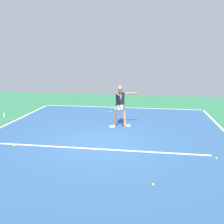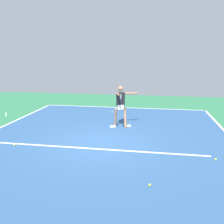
# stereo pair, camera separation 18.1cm
# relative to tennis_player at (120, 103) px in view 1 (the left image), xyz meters

# --- Properties ---
(ground_plane) EXTENTS (22.24, 22.24, 0.00)m
(ground_plane) POSITION_rel_tennis_player_xyz_m (0.40, 2.06, -1.05)
(ground_plane) COLOR #2D754C
(court_surface) EXTENTS (9.56, 12.42, 0.00)m
(court_surface) POSITION_rel_tennis_player_xyz_m (0.40, 2.06, -1.05)
(court_surface) COLOR #2D5484
(court_surface) RESTS_ON ground_plane
(court_line_baseline_near) EXTENTS (9.56, 0.10, 0.01)m
(court_line_baseline_near) POSITION_rel_tennis_player_xyz_m (0.40, -4.10, -1.05)
(court_line_baseline_near) COLOR white
(court_line_baseline_near) RESTS_ON ground_plane
(court_line_service) EXTENTS (7.17, 0.10, 0.01)m
(court_line_service) POSITION_rel_tennis_player_xyz_m (0.40, 2.66, -1.05)
(court_line_service) COLOR white
(court_line_service) RESTS_ON ground_plane
(court_line_centre_mark) EXTENTS (0.10, 0.30, 0.01)m
(court_line_centre_mark) POSITION_rel_tennis_player_xyz_m (0.40, -3.90, -1.05)
(court_line_centre_mark) COLOR white
(court_line_centre_mark) RESTS_ON ground_plane
(tennis_player) EXTENTS (1.15, 1.34, 1.82)m
(tennis_player) POSITION_rel_tennis_player_xyz_m (0.00, 0.00, 0.00)
(tennis_player) COLOR #9E7051
(tennis_player) RESTS_ON ground_plane
(tennis_ball_far_corner) EXTENTS (0.07, 0.07, 0.07)m
(tennis_ball_far_corner) POSITION_rel_tennis_player_xyz_m (-3.24, 2.95, -1.02)
(tennis_ball_far_corner) COLOR #CCE033
(tennis_ball_far_corner) RESTS_ON ground_plane
(tennis_ball_near_player) EXTENTS (0.07, 0.07, 0.07)m
(tennis_ball_near_player) POSITION_rel_tennis_player_xyz_m (-1.34, 4.76, -1.02)
(tennis_ball_near_player) COLOR #CCE033
(tennis_ball_near_player) RESTS_ON ground_plane
(tennis_ball_centre_court) EXTENTS (0.07, 0.07, 0.07)m
(tennis_ball_centre_court) POSITION_rel_tennis_player_xyz_m (3.32, 2.85, -1.02)
(tennis_ball_centre_court) COLOR #C6E53D
(tennis_ball_centre_court) RESTS_ON ground_plane
(tennis_ball_by_sideline) EXTENTS (0.07, 0.07, 0.07)m
(tennis_ball_by_sideline) POSITION_rel_tennis_player_xyz_m (0.84, -2.73, -1.02)
(tennis_ball_by_sideline) COLOR #C6E53D
(tennis_ball_by_sideline) RESTS_ON ground_plane
(water_bottle) EXTENTS (0.07, 0.07, 0.22)m
(water_bottle) POSITION_rel_tennis_player_xyz_m (6.04, -0.87, -0.94)
(water_bottle) COLOR white
(water_bottle) RESTS_ON ground_plane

